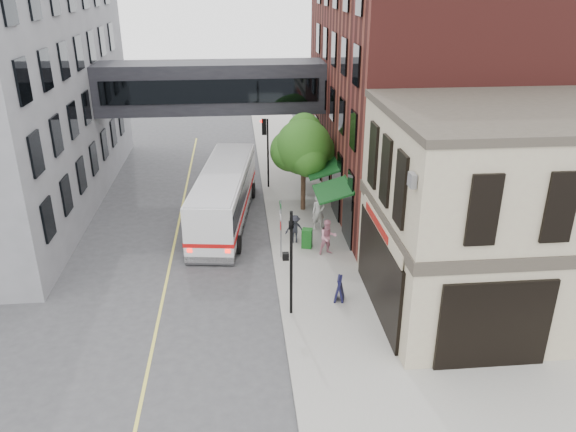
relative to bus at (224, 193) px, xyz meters
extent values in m
plane|color=#38383A|center=(2.36, -12.02, -1.67)|extent=(120.00, 120.00, 0.00)
cube|color=gray|center=(4.36, 1.98, -1.59)|extent=(4.00, 60.00, 0.15)
cube|color=tan|center=(11.36, -10.02, 2.41)|extent=(10.00, 8.00, 8.15)
cube|color=#38332B|center=(11.36, -10.02, 2.48)|extent=(10.12, 8.12, 0.50)
cube|color=#38332B|center=(11.36, -10.02, 6.63)|extent=(10.12, 8.12, 0.30)
cube|color=black|center=(6.30, -10.02, 0.18)|extent=(0.14, 6.40, 3.40)
cube|color=black|center=(6.26, -10.02, 0.18)|extent=(0.04, 5.90, 3.00)
cube|color=maroon|center=(6.24, -9.42, 2.13)|extent=(0.03, 3.60, 0.32)
cube|color=#4E1C18|center=(12.36, 2.98, 5.33)|extent=(12.00, 18.00, 14.00)
cube|color=#0C3814|center=(5.50, 1.73, 1.33)|extent=(1.80, 13.00, 0.40)
cube|color=black|center=(-0.64, 5.98, 4.83)|extent=(14.00, 3.00, 3.00)
cube|color=black|center=(-0.64, 4.43, 4.83)|extent=(13.00, 0.08, 1.40)
cube|color=black|center=(-0.64, 7.53, 4.83)|extent=(13.00, 0.08, 1.40)
cylinder|color=black|center=(2.76, -10.02, 0.73)|extent=(0.12, 0.12, 4.50)
cube|color=black|center=(2.54, -10.02, 1.08)|extent=(0.25, 0.22, 0.30)
imported|color=black|center=(2.76, -10.02, 2.58)|extent=(0.20, 0.16, 1.00)
cylinder|color=black|center=(2.76, 4.98, 0.73)|extent=(0.12, 0.12, 4.50)
cube|color=black|center=(2.54, 4.98, 1.08)|extent=(0.25, 0.22, 0.30)
cube|color=black|center=(2.54, 4.98, 2.48)|extent=(0.28, 0.28, 1.00)
sphere|color=#FF0C05|center=(2.38, 4.98, 2.83)|extent=(0.18, 0.18, 0.18)
cylinder|color=gray|center=(2.76, -5.02, -0.02)|extent=(0.08, 0.08, 3.00)
cube|color=white|center=(2.74, -5.02, 0.68)|extent=(0.03, 0.75, 0.22)
cube|color=#0C591E|center=(2.74, -5.02, 1.23)|extent=(0.03, 0.70, 0.18)
cube|color=#B20C0C|center=(2.74, -5.02, 0.18)|extent=(0.03, 0.30, 0.40)
cylinder|color=#382619|center=(4.56, 0.98, -0.12)|extent=(0.28, 0.28, 2.80)
sphere|color=#1A4F15|center=(4.56, 0.98, 2.28)|extent=(3.20, 3.20, 3.20)
sphere|color=#1A4F15|center=(5.36, 1.48, 1.88)|extent=(2.20, 2.20, 2.20)
sphere|color=#1A4F15|center=(3.86, 1.28, 1.98)|extent=(2.40, 2.40, 2.40)
sphere|color=#1A4F15|center=(4.66, 1.58, 3.08)|extent=(2.00, 2.00, 2.00)
cube|color=#D8CC4C|center=(-2.64, -2.02, -1.66)|extent=(0.12, 40.00, 0.01)
cube|color=silver|center=(0.00, 0.00, -0.08)|extent=(3.81, 11.24, 2.78)
cube|color=black|center=(0.00, 0.00, 0.40)|extent=(3.84, 11.06, 1.01)
cube|color=#B20C0C|center=(0.00, 0.00, -0.56)|extent=(3.87, 11.27, 0.21)
cylinder|color=black|center=(-1.71, -3.84, -1.19)|extent=(0.41, 0.99, 0.96)
cylinder|color=black|center=(0.67, -4.15, -1.19)|extent=(0.41, 0.99, 0.96)
cylinder|color=black|center=(-0.72, 3.77, -1.19)|extent=(0.41, 0.99, 0.96)
cylinder|color=black|center=(1.66, 3.46, -1.19)|extent=(0.41, 0.99, 0.96)
imported|color=silver|center=(5.05, -1.87, -0.54)|extent=(0.78, 0.58, 1.94)
imported|color=#D0869A|center=(5.09, -4.92, -0.60)|extent=(1.00, 0.85, 1.82)
imported|color=#212229|center=(3.61, -3.45, -0.76)|extent=(1.02, 0.65, 1.50)
cube|color=#125116|center=(4.16, -4.10, -1.01)|extent=(0.61, 0.57, 1.00)
cube|color=black|center=(4.90, -9.21, -0.98)|extent=(0.53, 0.68, 1.07)
camera|label=1|loc=(0.80, -29.48, 11.18)|focal=35.00mm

